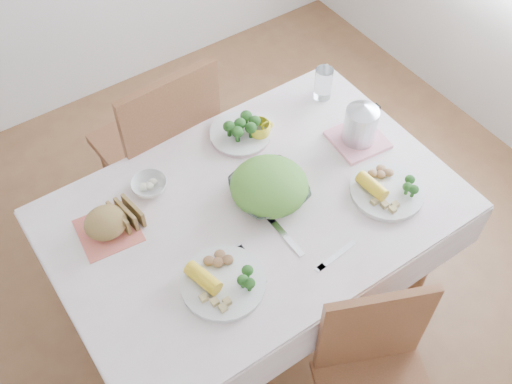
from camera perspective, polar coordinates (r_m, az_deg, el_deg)
floor at (r=2.89m, az=-0.10°, el=-10.66°), size 3.60×3.60×0.00m
dining_table at (r=2.56m, az=-0.12°, el=-6.72°), size 1.40×0.90×0.75m
tablecloth at (r=2.25m, az=-0.13°, el=-1.57°), size 1.50×1.00×0.01m
chair_far at (r=2.87m, az=-9.47°, el=3.83°), size 0.50×0.50×1.05m
salad_bowl at (r=2.25m, az=1.26°, el=0.10°), size 0.30×0.30×0.07m
dinner_plate_left at (r=2.06m, az=-3.15°, el=-8.65°), size 0.32×0.32×0.02m
dinner_plate_right at (r=2.33m, az=12.34°, el=0.04°), size 0.35×0.35×0.02m
broccoli_plate at (r=2.48m, az=-1.50°, el=5.51°), size 0.27×0.27×0.02m
napkin at (r=2.25m, az=-13.88°, el=-3.58°), size 0.23×0.23×0.00m
bread_loaf at (r=2.20m, az=-14.16°, el=-2.74°), size 0.17×0.16×0.09m
fruit_bowl at (r=2.32m, az=-10.12°, el=0.59°), size 0.15×0.15×0.04m
yellow_mug at (r=2.46m, az=0.33°, el=5.95°), size 0.11×0.11×0.07m
glass_tumbler at (r=2.63m, az=6.40°, el=10.10°), size 0.09×0.09×0.15m
pink_tray at (r=2.50m, az=9.66°, el=4.94°), size 0.22×0.22×0.02m
electric_kettle at (r=2.42m, az=10.01°, el=6.79°), size 0.15×0.15×0.19m
fork_left at (r=2.10m, az=-0.41°, el=-6.89°), size 0.03×0.18×0.00m
fork_right at (r=2.17m, az=2.80°, el=-4.20°), size 0.03×0.21×0.00m
knife at (r=2.14m, az=7.70°, el=-5.98°), size 0.18×0.04×0.00m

